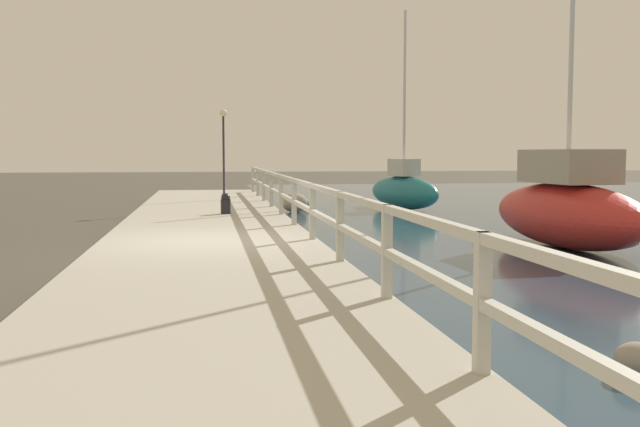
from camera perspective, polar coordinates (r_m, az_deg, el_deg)
The scene contains 10 objects.
ground_plane at distance 13.02m, azimuth -8.40°, elevation -3.44°, with size 120.00×120.00×0.00m, color #4C473D.
dock_walkway at distance 13.00m, azimuth -8.41°, elevation -2.76°, with size 3.78×36.00×0.31m.
railing at distance 13.06m, azimuth -0.58°, elevation 0.93°, with size 0.10×32.50×0.97m.
boulder_mid_strip at distance 22.99m, azimuth -1.96°, elevation 0.84°, with size 0.79×0.71×0.60m.
boulder_downstream at distance 24.72m, azimuth -1.18°, elevation 0.76°, with size 0.40×0.36×0.30m.
boulder_upstream at distance 6.71m, azimuth 23.01°, elevation -10.20°, with size 0.38×0.34×0.29m.
mooring_bollard at distance 18.68m, azimuth -7.20°, elevation 0.76°, with size 0.25×0.25×0.52m.
dock_lamp at distance 24.32m, azimuth -7.37°, elevation 5.90°, with size 0.24×0.24×2.90m.
sailboat_teal at distance 24.31m, azimuth 6.39°, elevation 1.83°, with size 1.93×4.04×6.32m.
sailboat_red at distance 15.02m, azimuth 18.31°, elevation 0.37°, with size 1.87×4.93×7.28m.
Camera 1 is at (-0.07, -12.90, 1.82)m, focal length 42.00 mm.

